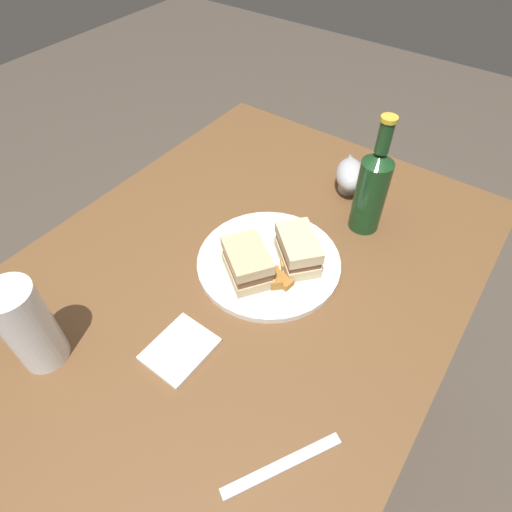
{
  "coord_description": "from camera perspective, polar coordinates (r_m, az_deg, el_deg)",
  "views": [
    {
      "loc": [
        -0.43,
        -0.34,
        1.36
      ],
      "look_at": [
        0.02,
        -0.02,
        0.76
      ],
      "focal_mm": 30.21,
      "sensor_mm": 36.0,
      "label": 1
    }
  ],
  "objects": [
    {
      "name": "cider_bottle",
      "position": [
        0.89,
        15.1,
        8.68
      ],
      "size": [
        0.06,
        0.06,
        0.25
      ],
      "color": "#19421E",
      "rests_on": "dining_table"
    },
    {
      "name": "potato_wedge_back",
      "position": [
        0.8,
        -0.15,
        -2.31
      ],
      "size": [
        0.04,
        0.04,
        0.02
      ],
      "primitive_type": "cube",
      "rotation": [
        0.0,
        0.0,
        0.67
      ],
      "color": "#B77F33",
      "rests_on": "plate"
    },
    {
      "name": "fork",
      "position": [
        0.66,
        3.49,
        -25.96
      ],
      "size": [
        0.16,
        0.1,
        0.01
      ],
      "primitive_type": "cube",
      "rotation": [
        0.0,
        0.0,
        5.76
      ],
      "color": "silver",
      "rests_on": "dining_table"
    },
    {
      "name": "pint_glass",
      "position": [
        0.75,
        -27.72,
        -8.62
      ],
      "size": [
        0.07,
        0.07,
        0.17
      ],
      "color": "white",
      "rests_on": "dining_table"
    },
    {
      "name": "plate",
      "position": [
        0.84,
        1.7,
        -0.78
      ],
      "size": [
        0.28,
        0.28,
        0.01
      ],
      "primitive_type": "cylinder",
      "color": "white",
      "rests_on": "dining_table"
    },
    {
      "name": "potato_wedge_left_edge",
      "position": [
        0.81,
        0.58,
        -1.81
      ],
      "size": [
        0.04,
        0.06,
        0.02
      ],
      "primitive_type": "cube",
      "rotation": [
        0.0,
        0.0,
        1.2
      ],
      "color": "#B77F33",
      "rests_on": "plate"
    },
    {
      "name": "sandwich_half_right",
      "position": [
        0.82,
        5.58,
        0.85
      ],
      "size": [
        0.12,
        0.12,
        0.06
      ],
      "color": "beige",
      "rests_on": "plate"
    },
    {
      "name": "potato_wedge_right_edge",
      "position": [
        0.8,
        2.18,
        -2.54
      ],
      "size": [
        0.04,
        0.04,
        0.02
      ],
      "primitive_type": "cube",
      "rotation": [
        0.0,
        0.0,
        3.78
      ],
      "color": "#B77F33",
      "rests_on": "plate"
    },
    {
      "name": "napkin",
      "position": [
        0.74,
        -10.04,
        -12.06
      ],
      "size": [
        0.11,
        0.09,
        0.01
      ],
      "primitive_type": "cube",
      "rotation": [
        0.0,
        0.0,
        -0.02
      ],
      "color": "white",
      "rests_on": "dining_table"
    },
    {
      "name": "ground_plane",
      "position": [
        1.47,
        -1.04,
        -20.66
      ],
      "size": [
        6.0,
        6.0,
        0.0
      ],
      "primitive_type": "plane",
      "color": "#4C4238"
    },
    {
      "name": "gravy_boat",
      "position": [
        1.01,
        12.36,
        10.5
      ],
      "size": [
        0.12,
        0.11,
        0.07
      ],
      "color": "#B7B7BC",
      "rests_on": "dining_table"
    },
    {
      "name": "potato_wedge_stray",
      "position": [
        0.8,
        3.2,
        -3.02
      ],
      "size": [
        0.03,
        0.05,
        0.01
      ],
      "primitive_type": "cube",
      "rotation": [
        0.0,
        0.0,
        1.41
      ],
      "color": "#AD702D",
      "rests_on": "plate"
    },
    {
      "name": "potato_wedge_middle",
      "position": [
        0.82,
        5.15,
        -1.04
      ],
      "size": [
        0.05,
        0.06,
        0.01
      ],
      "primitive_type": "cube",
      "rotation": [
        0.0,
        0.0,
        5.4
      ],
      "color": "gold",
      "rests_on": "plate"
    },
    {
      "name": "dining_table",
      "position": [
        1.14,
        -1.29,
        -13.79
      ],
      "size": [
        1.04,
        0.79,
        0.73
      ],
      "primitive_type": "cube",
      "color": "brown",
      "rests_on": "ground"
    },
    {
      "name": "potato_wedge_front",
      "position": [
        0.79,
        2.37,
        -3.14
      ],
      "size": [
        0.04,
        0.04,
        0.02
      ],
      "primitive_type": "cube",
      "rotation": [
        0.0,
        0.0,
        3.91
      ],
      "color": "#AD702D",
      "rests_on": "plate"
    },
    {
      "name": "sandwich_half_left",
      "position": [
        0.79,
        -1.18,
        -0.9
      ],
      "size": [
        0.12,
        0.12,
        0.06
      ],
      "color": "#CCB284",
      "rests_on": "plate"
    }
  ]
}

